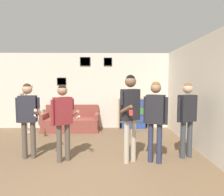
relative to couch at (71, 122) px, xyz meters
name	(u,v)px	position (x,y,z in m)	size (l,w,h in m)	color
ground_plane	(73,193)	(0.78, -3.94, -0.29)	(20.00, 20.00, 0.00)	brown
wall_back	(94,91)	(0.78, 0.42, 1.07)	(7.73, 0.08, 2.70)	silver
wall_right	(194,95)	(3.48, -1.77, 1.06)	(0.06, 6.73, 2.70)	silver
couch	(71,122)	(0.00, 0.00, 0.00)	(1.92, 0.80, 0.86)	brown
bookshelf	(133,114)	(2.18, 0.20, 0.25)	(1.02, 0.30, 1.08)	olive
floor_lamp	(26,97)	(-1.37, -0.34, 0.91)	(0.38, 0.41, 1.61)	#ADA89E
person_player_foreground_left	(28,113)	(-0.43, -2.53, 0.72)	(0.53, 0.43, 1.64)	brown
person_player_foreground_center	(63,115)	(0.36, -2.71, 0.70)	(0.59, 0.37, 1.61)	brown
person_watcher_holding_cup	(130,108)	(1.75, -2.78, 0.85)	(0.43, 0.58, 1.81)	#B7AD99
person_spectator_near_bookshelf	(155,113)	(2.26, -2.80, 0.74)	(0.45, 0.34, 1.68)	#2D334C
person_spectator_far_right	(187,112)	(3.02, -2.54, 0.73)	(0.48, 0.30, 1.65)	#3D4247
bottle_on_floor	(45,133)	(-0.67, -0.76, -0.19)	(0.07, 0.07, 0.24)	brown
drinking_cup	(133,97)	(2.16, 0.20, 0.84)	(0.08, 0.08, 0.11)	red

